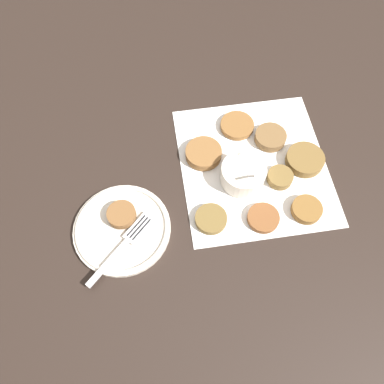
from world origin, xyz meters
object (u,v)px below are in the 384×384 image
fritter_on_plate (122,214)px  serving_plate (122,229)px  sauce_bowl (243,174)px  fork (127,241)px

fritter_on_plate → serving_plate: bearing=172.0°
sauce_bowl → serving_plate: (-0.08, 0.27, -0.02)m
serving_plate → fritter_on_plate: fritter_on_plate is taller
serving_plate → sauce_bowl: bearing=-73.3°
serving_plate → fritter_on_plate: (0.02, -0.00, 0.02)m
serving_plate → fritter_on_plate: size_ratio=3.40×
serving_plate → fork: size_ratio=1.38×
fritter_on_plate → fork: size_ratio=0.41×
fritter_on_plate → sauce_bowl: bearing=-77.9°
fork → sauce_bowl: bearing=-66.2°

